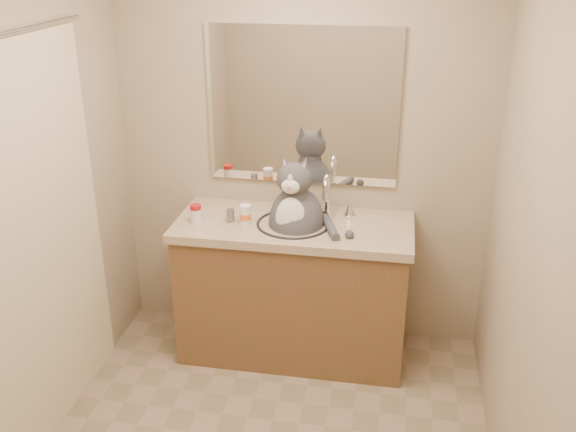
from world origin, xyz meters
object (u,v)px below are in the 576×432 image
(grey_canister, at_px, (230,216))
(pill_bottle_redcap, at_px, (196,214))
(pill_bottle_orange, at_px, (245,215))
(cat, at_px, (296,218))

(grey_canister, bearing_deg, pill_bottle_redcap, -165.86)
(pill_bottle_redcap, relative_size, grey_canister, 1.45)
(pill_bottle_orange, bearing_deg, cat, 7.74)
(pill_bottle_redcap, xyz_separation_m, pill_bottle_orange, (0.28, 0.03, -0.00))
(pill_bottle_redcap, relative_size, pill_bottle_orange, 0.96)
(cat, height_order, pill_bottle_redcap, cat)
(cat, bearing_deg, pill_bottle_redcap, -166.62)
(pill_bottle_redcap, distance_m, pill_bottle_orange, 0.28)
(pill_bottle_orange, height_order, grey_canister, pill_bottle_orange)
(pill_bottle_orange, xyz_separation_m, grey_canister, (-0.09, 0.01, -0.02))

